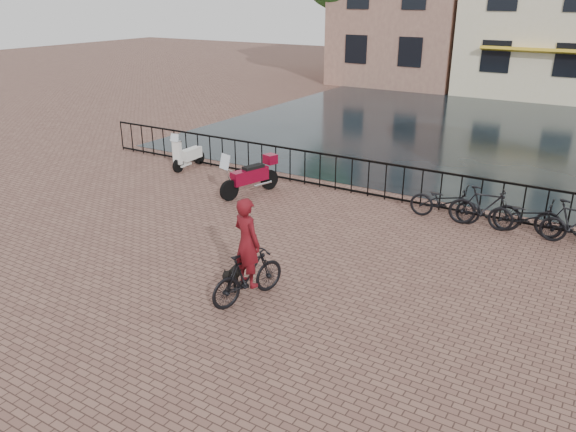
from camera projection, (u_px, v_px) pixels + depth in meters
The scene contains 11 objects.
ground at pixel (189, 346), 8.87m from camera, with size 100.00×100.00×0.00m, color brown.
canal_water at pixel (474, 132), 22.58m from camera, with size 20.00×20.00×0.00m, color black.
railing at pixel (386, 182), 15.03m from camera, with size 20.00×0.05×1.02m.
cyclist at pixel (247, 256), 9.91m from camera, with size 0.91×1.74×2.29m.
dog at pixel (236, 275), 10.53m from camera, with size 0.42×0.83×0.53m.
motorcycle at pixel (250, 172), 15.34m from camera, with size 0.95×1.90×1.32m.
scooter at pixel (188, 149), 17.73m from camera, with size 0.44×1.37×1.26m.
parked_bike_0 at pixel (445, 202), 13.69m from camera, with size 0.60×1.72×0.90m, color black.
parked_bike_1 at pixel (485, 208), 13.21m from camera, with size 0.47×1.66×1.00m, color black.
parked_bike_2 at pixel (527, 217), 12.77m from camera, with size 0.60×1.72×0.90m, color black.
parked_bike_3 at pixel (574, 224), 12.29m from camera, with size 0.47×1.66×1.00m, color black.
Camera 1 is at (5.26, -5.56, 5.18)m, focal length 35.00 mm.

